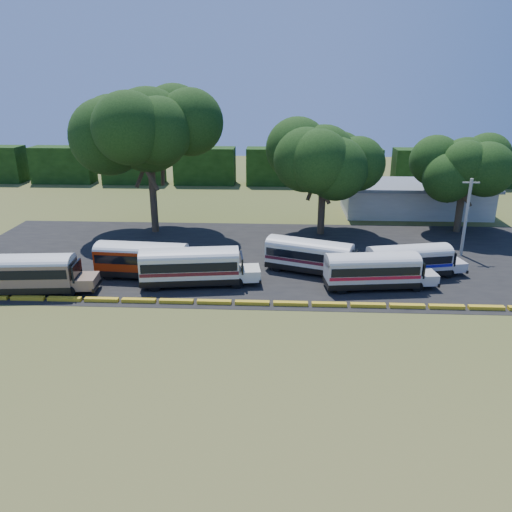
{
  "coord_description": "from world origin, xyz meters",
  "views": [
    {
      "loc": [
        0.52,
        -34.48,
        16.77
      ],
      "look_at": [
        -1.45,
        6.0,
        2.27
      ],
      "focal_mm": 35.0,
      "sensor_mm": 36.0,
      "label": 1
    }
  ],
  "objects_px": {
    "bus_cream_west": "(192,265)",
    "bus_white_red": "(374,269)",
    "bus_beige": "(25,272)",
    "bus_red": "(144,258)",
    "tree_west": "(149,130)"
  },
  "relations": [
    {
      "from": "bus_red",
      "to": "tree_west",
      "type": "distance_m",
      "value": 17.16
    },
    {
      "from": "bus_cream_west",
      "to": "bus_white_red",
      "type": "xyz_separation_m",
      "value": [
        15.26,
        0.07,
        -0.13
      ]
    },
    {
      "from": "bus_red",
      "to": "bus_cream_west",
      "type": "xyz_separation_m",
      "value": [
        4.53,
        -1.55,
        0.04
      ]
    },
    {
      "from": "bus_cream_west",
      "to": "tree_west",
      "type": "bearing_deg",
      "value": 106.55
    },
    {
      "from": "bus_beige",
      "to": "tree_west",
      "type": "xyz_separation_m",
      "value": [
        6.31,
        17.87,
        9.52
      ]
    },
    {
      "from": "bus_beige",
      "to": "bus_red",
      "type": "bearing_deg",
      "value": 18.24
    },
    {
      "from": "bus_white_red",
      "to": "bus_beige",
      "type": "bearing_deg",
      "value": 177.72
    },
    {
      "from": "bus_cream_west",
      "to": "bus_red",
      "type": "bearing_deg",
      "value": 153.39
    },
    {
      "from": "bus_red",
      "to": "bus_white_red",
      "type": "relative_size",
      "value": 1.03
    },
    {
      "from": "bus_beige",
      "to": "bus_white_red",
      "type": "xyz_separation_m",
      "value": [
        28.58,
        2.36,
        -0.15
      ]
    },
    {
      "from": "bus_beige",
      "to": "bus_white_red",
      "type": "relative_size",
      "value": 1.06
    },
    {
      "from": "bus_beige",
      "to": "tree_west",
      "type": "distance_m",
      "value": 21.2
    },
    {
      "from": "tree_west",
      "to": "bus_red",
      "type": "bearing_deg",
      "value": -79.95
    },
    {
      "from": "bus_red",
      "to": "tree_west",
      "type": "bearing_deg",
      "value": 104.34
    },
    {
      "from": "bus_beige",
      "to": "bus_red",
      "type": "distance_m",
      "value": 9.6
    }
  ]
}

